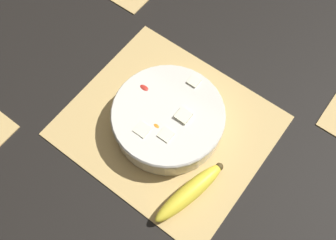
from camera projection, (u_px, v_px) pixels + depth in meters
name	position (u px, v px, depth m)	size (l,w,h in m)	color
ground_plane	(168.00, 126.00, 0.90)	(6.00, 6.00, 0.00)	black
bamboo_mat_center	(168.00, 125.00, 0.89)	(0.44, 0.39, 0.01)	tan
fruit_salad_bowl	(168.00, 118.00, 0.86)	(0.25, 0.25, 0.07)	silver
whole_banana	(190.00, 192.00, 0.80)	(0.08, 0.18, 0.04)	yellow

